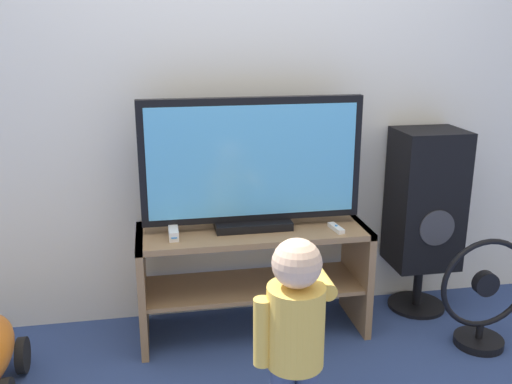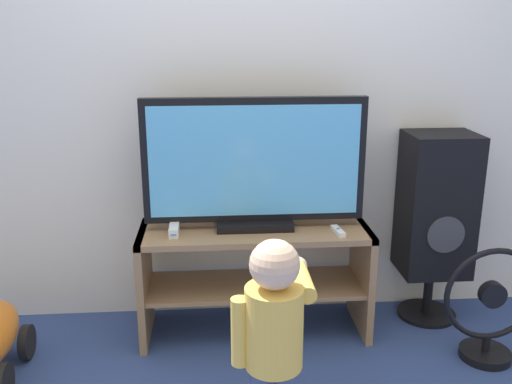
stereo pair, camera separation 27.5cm
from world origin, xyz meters
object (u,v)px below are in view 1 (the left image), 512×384
Objects in this scene: speaker_tower at (425,202)px; game_console at (173,231)px; television at (252,165)px; remote_primary at (336,228)px; child at (295,326)px; floor_fan at (484,299)px.

game_console is at bearing -175.28° from speaker_tower.
television is 0.53m from remote_primary.
child is (0.41, -0.82, -0.10)m from game_console.
child is at bearing -135.94° from speaker_tower.
speaker_tower is at bearing 106.86° from floor_fan.
child is (0.01, -0.87, -0.40)m from television.
child reaches higher than game_console.
floor_fan is at bearing -73.14° from speaker_tower.
television is at bearing 6.54° from game_console.
television is at bearing 161.54° from floor_fan.
television is at bearing -176.03° from speaker_tower.
remote_primary is at bearing 61.97° from child.
game_console is at bearing 116.55° from child.
television is at bearing 163.59° from remote_primary.
speaker_tower reaches higher than game_console.
speaker_tower is 0.59m from floor_fan.
floor_fan is at bearing -12.10° from game_console.
game_console is 1.38m from speaker_tower.
speaker_tower is at bearing 4.72° from game_console.
speaker_tower is (0.57, 0.19, 0.05)m from remote_primary.
floor_fan is (1.51, -0.32, -0.35)m from game_console.
speaker_tower is (1.38, 0.11, 0.03)m from game_console.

